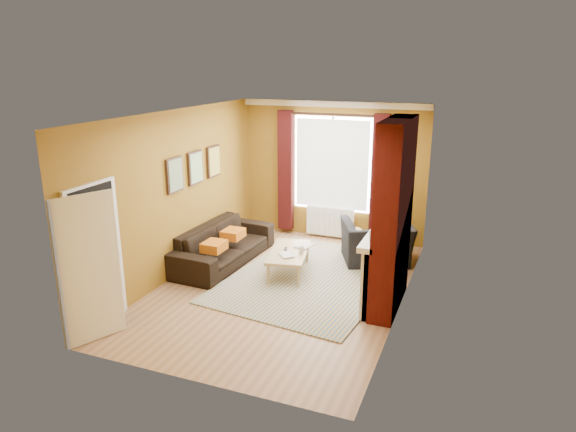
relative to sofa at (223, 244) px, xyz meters
The scene contains 12 objects.
ground 1.60m from the sofa, 24.38° to the right, with size 5.50×5.50×0.00m, color #8B623F.
room_walls 2.34m from the sofa, 10.15° to the right, with size 3.82×5.54×2.83m.
striped_rug 1.79m from the sofa, ahead, with size 2.90×3.75×0.02m.
sofa is the anchor object (origin of this frame).
armchair 2.79m from the sofa, 21.02° to the left, with size 1.19×1.04×0.78m, color black.
coffee_table 1.30m from the sofa, ahead, with size 0.86×1.34×0.41m.
wicker_stool 2.54m from the sofa, 36.63° to the left, with size 0.42×0.42×0.41m.
floor_lamp 3.39m from the sofa, 30.21° to the left, with size 0.25×0.25×1.44m.
book_a 1.32m from the sofa, 15.40° to the right, with size 0.21×0.28×0.03m, color #999999.
book_b 1.39m from the sofa, 11.60° to the left, with size 0.24×0.33×0.03m, color #999999.
mug 1.54m from the sofa, ahead, with size 0.11×0.11×0.10m, color #999999.
tv_remote 1.23m from the sofa, ahead, with size 0.09×0.16×0.02m.
Camera 1 is at (2.88, -7.13, 3.55)m, focal length 32.00 mm.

